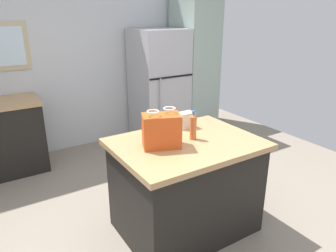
{
  "coord_description": "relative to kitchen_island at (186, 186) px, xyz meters",
  "views": [
    {
      "loc": [
        -1.21,
        -1.97,
        1.95
      ],
      "look_at": [
        0.29,
        0.4,
        0.93
      ],
      "focal_mm": 34.16,
      "sensor_mm": 36.0,
      "label": 1
    }
  ],
  "objects": [
    {
      "name": "tall_cabinet",
      "position": [
        1.63,
        2.08,
        0.68
      ],
      "size": [
        0.55,
        0.68,
        2.24
      ],
      "color": "#9EB2A8",
      "rests_on": "ground"
    },
    {
      "name": "ground",
      "position": [
        -0.29,
        -0.1,
        -0.45
      ],
      "size": [
        6.29,
        6.29,
        0.0
      ],
      "primitive_type": "plane",
      "color": "gray"
    },
    {
      "name": "shopping_bag",
      "position": [
        -0.24,
        0.02,
        0.58
      ],
      "size": [
        0.35,
        0.28,
        0.32
      ],
      "color": "#DB511E",
      "rests_on": "kitchen_island"
    },
    {
      "name": "back_wall",
      "position": [
        -0.3,
        2.52,
        0.95
      ],
      "size": [
        5.21,
        0.13,
        2.78
      ],
      "color": "silver",
      "rests_on": "ground"
    },
    {
      "name": "bottle",
      "position": [
        0.08,
        0.02,
        0.56
      ],
      "size": [
        0.06,
        0.06,
        0.26
      ],
      "color": "#C66633",
      "rests_on": "kitchen_island"
    },
    {
      "name": "refrigerator",
      "position": [
        0.96,
        2.08,
        0.4
      ],
      "size": [
        0.74,
        0.76,
        1.7
      ],
      "color": "#B7B7BC",
      "rests_on": "ground"
    },
    {
      "name": "small_box",
      "position": [
        0.19,
        0.28,
        0.52
      ],
      "size": [
        0.15,
        0.1,
        0.15
      ],
      "primitive_type": "cube",
      "rotation": [
        0.0,
        0.0,
        0.01
      ],
      "color": "beige",
      "rests_on": "kitchen_island"
    },
    {
      "name": "kitchen_island",
      "position": [
        0.0,
        0.0,
        0.0
      ],
      "size": [
        1.24,
        0.94,
        0.88
      ],
      "color": "black",
      "rests_on": "ground"
    }
  ]
}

